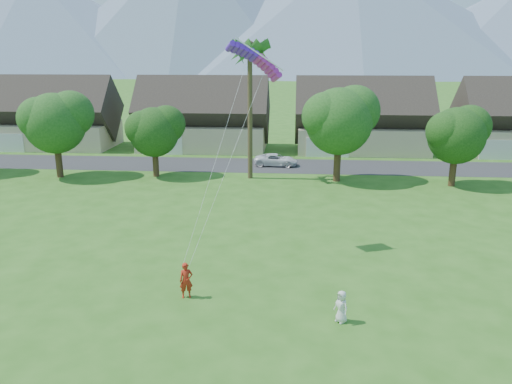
# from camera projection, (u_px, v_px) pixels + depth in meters

# --- Properties ---
(ground) EXTENTS (500.00, 500.00, 0.00)m
(ground) POSITION_uv_depth(u_px,v_px,m) (236.00, 355.00, 19.37)
(ground) COLOR #2D6019
(ground) RESTS_ON ground
(street) EXTENTS (90.00, 7.00, 0.01)m
(street) POSITION_uv_depth(u_px,v_px,m) (274.00, 166.00, 52.02)
(street) COLOR #2D2D30
(street) RESTS_ON ground
(kite_flyer) EXTENTS (0.74, 0.60, 1.75)m
(kite_flyer) POSITION_uv_depth(u_px,v_px,m) (186.00, 280.00, 23.72)
(kite_flyer) COLOR #AE2513
(kite_flyer) RESTS_ON ground
(watcher) EXTENTS (0.82, 0.84, 1.46)m
(watcher) POSITION_uv_depth(u_px,v_px,m) (341.00, 307.00, 21.57)
(watcher) COLOR silver
(watcher) RESTS_ON ground
(parked_car) EXTENTS (4.57, 2.29, 1.24)m
(parked_car) POSITION_uv_depth(u_px,v_px,m) (276.00, 160.00, 51.84)
(parked_car) COLOR white
(parked_car) RESTS_ON ground
(mountain_ridge) EXTENTS (540.00, 240.00, 70.00)m
(mountain_ridge) POSITION_uv_depth(u_px,v_px,m) (313.00, 18.00, 260.51)
(mountain_ridge) COLOR slate
(mountain_ridge) RESTS_ON ground
(houses_row) EXTENTS (72.75, 8.19, 8.86)m
(houses_row) POSITION_uv_depth(u_px,v_px,m) (282.00, 121.00, 59.70)
(houses_row) COLOR beige
(houses_row) RESTS_ON ground
(tree_row) EXTENTS (62.27, 6.67, 8.45)m
(tree_row) POSITION_uv_depth(u_px,v_px,m) (259.00, 127.00, 44.96)
(tree_row) COLOR #47301C
(tree_row) RESTS_ON ground
(fan_palm) EXTENTS (3.00, 3.00, 13.80)m
(fan_palm) POSITION_uv_depth(u_px,v_px,m) (250.00, 47.00, 43.73)
(fan_palm) COLOR #4C3D26
(fan_palm) RESTS_ON ground
(parafoil_kite) EXTENTS (3.49, 1.31, 0.50)m
(parafoil_kite) POSITION_uv_depth(u_px,v_px,m) (256.00, 58.00, 27.76)
(parafoil_kite) COLOR #5C1CD4
(parafoil_kite) RESTS_ON ground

